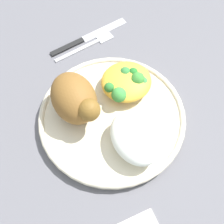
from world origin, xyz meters
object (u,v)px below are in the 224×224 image
Objects in this scene: roasted_chicken at (75,99)px; knife at (83,39)px; mac_cheese_with_broccoli at (127,82)px; rice_pile at (135,138)px; plate at (112,117)px; fork at (88,45)px.

roasted_chicken is 0.20m from knife.
mac_cheese_with_broccoli is (-0.00, 0.11, -0.02)m from roasted_chicken.
rice_pile is at bearing -20.64° from mac_cheese_with_broccoli.
plate is 1.44× the size of knife.
mac_cheese_with_broccoli is at bearing 129.04° from plate.
fork is 0.02m from knife.
plate reaches higher than knife.
knife is (-0.17, -0.02, -0.04)m from mac_cheese_with_broccoli.
knife is at bearing -170.46° from fork.
rice_pile reaches higher than mac_cheese_with_broccoli.
rice_pile is 0.56× the size of knife.
roasted_chicken reaches higher than mac_cheese_with_broccoli.
fork is (-0.26, 0.02, -0.04)m from rice_pile.
mac_cheese_with_broccoli is (-0.04, 0.05, 0.03)m from plate.
roasted_chicken reaches higher than knife.
rice_pile is at bearing -3.78° from knife.
rice_pile is 0.28m from knife.
mac_cheese_with_broccoli is at bearing 92.59° from roasted_chicken.
mac_cheese_with_broccoli reaches higher than plate.
plate is 2.82× the size of mac_cheese_with_broccoli.
rice_pile is at bearing 31.33° from roasted_chicken.
knife reaches higher than fork.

